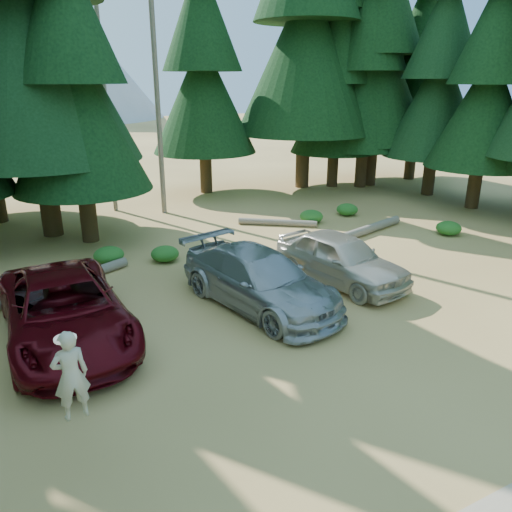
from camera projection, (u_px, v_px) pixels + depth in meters
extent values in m
plane|color=#A07C43|center=(320.00, 354.00, 11.76)|extent=(160.00, 160.00, 0.00)
cylinder|color=#685D53|center=(156.00, 82.00, 22.23)|extent=(0.24, 0.24, 12.00)
cylinder|color=#685D53|center=(106.00, 105.00, 22.95)|extent=(0.20, 0.20, 10.00)
cone|color=#989BA0|center=(16.00, 26.00, 78.17)|extent=(44.00, 44.00, 28.00)
imported|color=#55070E|center=(65.00, 310.00, 12.10)|extent=(2.82, 5.95, 1.64)
imported|color=#A9ACB1|center=(259.00, 279.00, 14.02)|extent=(3.34, 5.83, 1.59)
imported|color=beige|center=(341.00, 258.00, 15.68)|extent=(2.71, 4.93, 1.59)
imported|color=beige|center=(71.00, 375.00, 8.30)|extent=(0.63, 0.44, 1.64)
cylinder|color=white|center=(65.00, 339.00, 8.12)|extent=(0.36, 0.36, 0.04)
cylinder|color=#685D53|center=(66.00, 282.00, 15.51)|extent=(4.26, 2.22, 0.32)
cylinder|color=#685D53|center=(278.00, 222.00, 22.01)|extent=(2.96, 2.30, 0.29)
cylinder|color=#685D53|center=(359.00, 232.00, 20.47)|extent=(5.53, 1.94, 0.36)
ellipsoid|color=#296D20|center=(14.00, 285.00, 15.06)|extent=(0.89, 0.89, 0.49)
ellipsoid|color=#296D20|center=(109.00, 255.00, 17.49)|extent=(1.05, 1.05, 0.58)
ellipsoid|color=#296D20|center=(226.00, 258.00, 17.09)|extent=(1.24, 1.24, 0.68)
ellipsoid|color=#296D20|center=(165.00, 254.00, 17.67)|extent=(0.99, 0.99, 0.54)
ellipsoid|color=#296D20|center=(311.00, 216.00, 22.42)|extent=(1.04, 1.04, 0.57)
ellipsoid|color=#296D20|center=(347.00, 209.00, 23.67)|extent=(1.00, 1.00, 0.55)
ellipsoid|color=#296D20|center=(449.00, 228.00, 20.68)|extent=(1.02, 1.02, 0.56)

